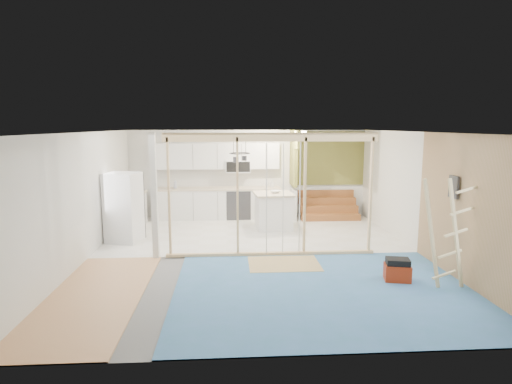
{
  "coord_description": "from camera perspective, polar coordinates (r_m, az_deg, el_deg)",
  "views": [
    {
      "loc": [
        -0.58,
        -8.7,
        2.74
      ],
      "look_at": [
        0.02,
        0.6,
        1.28
      ],
      "focal_mm": 30.0,
      "sensor_mm": 36.0,
      "label": 1
    }
  ],
  "objects": [
    {
      "name": "fridge",
      "position": [
        10.48,
        -17.18,
        -2.02
      ],
      "size": [
        0.86,
        0.83,
        1.65
      ],
      "rotation": [
        0.0,
        0.0,
        -0.23
      ],
      "color": "silver",
      "rests_on": "room"
    },
    {
      "name": "floor_overlays",
      "position": [
        9.2,
        0.55,
        -8.36
      ],
      "size": [
        7.0,
        8.0,
        0.03
      ],
      "color": "white",
      "rests_on": "room"
    },
    {
      "name": "ladder",
      "position": [
        7.76,
        24.11,
        -5.13
      ],
      "size": [
        1.01,
        0.14,
        1.88
      ],
      "rotation": [
        0.0,
        0.0,
        0.22
      ],
      "color": "#DAC285",
      "rests_on": "room"
    },
    {
      "name": "stud_frame",
      "position": [
        8.78,
        -1.65,
        1.48
      ],
      "size": [
        4.66,
        0.14,
        2.6
      ],
      "color": "#E7BA8D",
      "rests_on": "room"
    },
    {
      "name": "sheathing_panel",
      "position": [
        7.96,
        27.07,
        -2.5
      ],
      "size": [
        0.02,
        4.0,
        2.6
      ],
      "primitive_type": "cube",
      "color": "tan",
      "rests_on": "room"
    },
    {
      "name": "island",
      "position": [
        11.35,
        2.35,
        -2.57
      ],
      "size": [
        1.07,
        1.07,
        0.97
      ],
      "rotation": [
        0.0,
        0.0,
        0.08
      ],
      "color": "white",
      "rests_on": "room"
    },
    {
      "name": "bowl",
      "position": [
        11.28,
        2.59,
        0.05
      ],
      "size": [
        0.32,
        0.32,
        0.06
      ],
      "primitive_type": "imported",
      "rotation": [
        0.0,
        0.0,
        0.24
      ],
      "color": "white",
      "rests_on": "island"
    },
    {
      "name": "base_cabinets",
      "position": [
        12.31,
        -8.42,
        -1.82
      ],
      "size": [
        4.45,
        2.24,
        0.93
      ],
      "color": "white",
      "rests_on": "room"
    },
    {
      "name": "soap_bottle_b",
      "position": [
        12.67,
        2.14,
        1.15
      ],
      "size": [
        0.12,
        0.12,
        0.2
      ],
      "primitive_type": "imported",
      "rotation": [
        0.0,
        0.0,
        0.43
      ],
      "color": "silver",
      "rests_on": "base_cabinets"
    },
    {
      "name": "electrical_panel",
      "position": [
        8.4,
        24.87,
        0.62
      ],
      "size": [
        0.04,
        0.3,
        0.4
      ],
      "primitive_type": "cube",
      "color": "#37373C",
      "rests_on": "room"
    },
    {
      "name": "pot_rack",
      "position": [
        10.62,
        -2.22,
        4.89
      ],
      "size": [
        0.52,
        0.52,
        0.72
      ],
      "color": "black",
      "rests_on": "room"
    },
    {
      "name": "room",
      "position": [
        8.83,
        0.11,
        -0.47
      ],
      "size": [
        7.01,
        8.01,
        2.61
      ],
      "color": "slate",
      "rests_on": "ground"
    },
    {
      "name": "upper_cabinets",
      "position": [
        12.55,
        -4.89,
        4.67
      ],
      "size": [
        3.6,
        0.41,
        0.85
      ],
      "color": "white",
      "rests_on": "room"
    },
    {
      "name": "green_partition",
      "position": [
        12.76,
        8.22,
        0.73
      ],
      "size": [
        2.25,
        1.51,
        2.6
      ],
      "color": "olive",
      "rests_on": "room"
    },
    {
      "name": "toolbox",
      "position": [
        8.07,
        18.33,
        -9.91
      ],
      "size": [
        0.5,
        0.42,
        0.42
      ],
      "rotation": [
        0.0,
        0.0,
        -0.21
      ],
      "color": "maroon",
      "rests_on": "room"
    },
    {
      "name": "soap_bottle_a",
      "position": [
        12.54,
        -10.71,
        1.1
      ],
      "size": [
        0.11,
        0.11,
        0.28
      ],
      "primitive_type": "imported",
      "rotation": [
        0.0,
        0.0,
        0.02
      ],
      "color": "#ABAEBE",
      "rests_on": "base_cabinets"
    },
    {
      "name": "ceiling_light",
      "position": [
        11.86,
        5.97,
        7.9
      ],
      "size": [
        0.32,
        0.32,
        0.08
      ],
      "primitive_type": "cylinder",
      "color": "#FFEABF",
      "rests_on": "room"
    }
  ]
}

